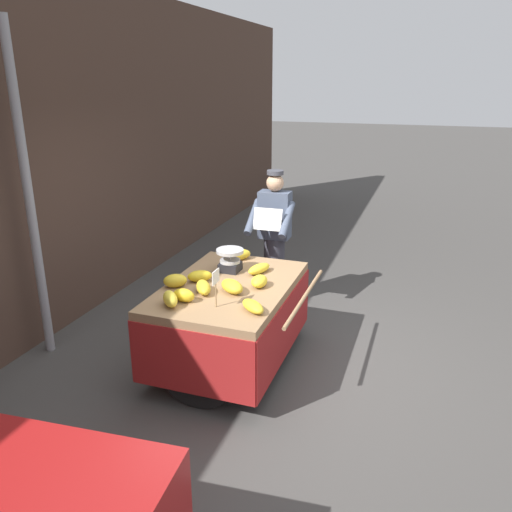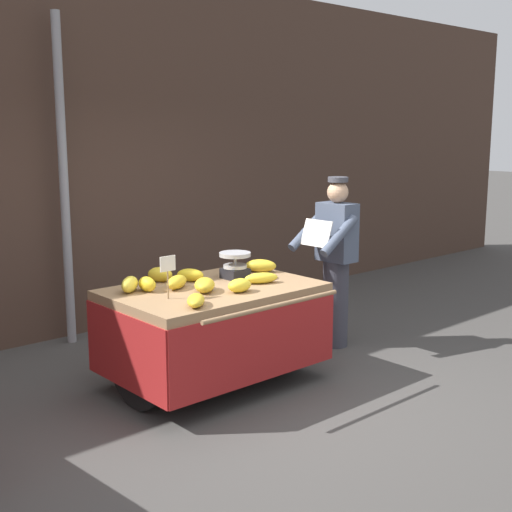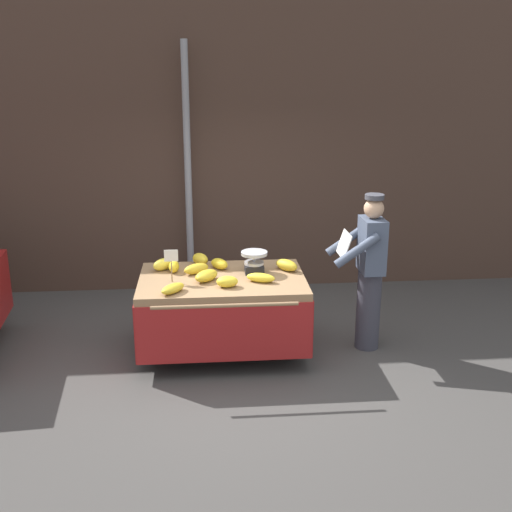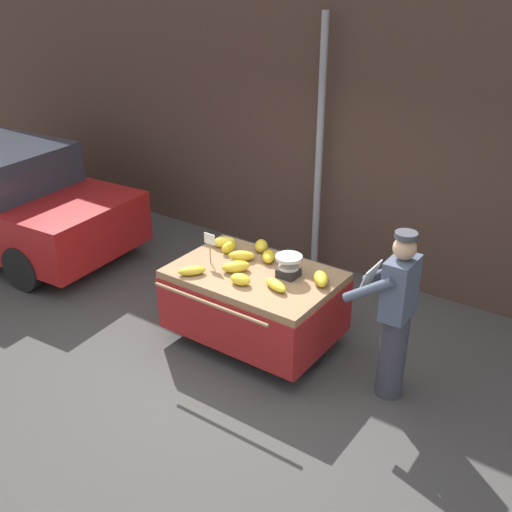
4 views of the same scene
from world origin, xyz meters
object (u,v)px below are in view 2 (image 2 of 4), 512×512
object	(u,v)px
price_sign	(168,268)
banana_bunch_1	(261,278)
banana_bunch_3	(160,274)
banana_bunch_9	(196,300)
weighing_scale	(235,265)
banana_bunch_7	(147,284)
banana_bunch_0	(190,275)
banana_bunch_4	(177,282)
banana_bunch_8	(205,285)
banana_bunch_6	(261,266)
street_pole	(64,183)
banana_bunch_2	(130,284)
banana_bunch_5	(240,285)
banana_cart	(213,312)
vendor_person	(335,261)

from	to	relation	value
price_sign	banana_bunch_1	size ratio (longest dim) A/B	1.13
price_sign	banana_bunch_3	bearing A→B (deg)	62.22
banana_bunch_9	weighing_scale	bearing A→B (deg)	32.99
price_sign	banana_bunch_7	distance (m)	0.37
banana_bunch_7	banana_bunch_0	bearing A→B (deg)	8.43
banana_bunch_4	banana_bunch_8	world-z (taller)	banana_bunch_8
banana_bunch_1	banana_bunch_6	distance (m)	0.47
banana_bunch_7	street_pole	bearing A→B (deg)	85.21
banana_bunch_2	banana_bunch_3	bearing A→B (deg)	21.69
street_pole	banana_bunch_4	bearing A→B (deg)	-86.91
banana_bunch_5	price_sign	bearing A→B (deg)	159.80
banana_cart	price_sign	bearing A→B (deg)	-169.89
weighing_scale	banana_bunch_7	world-z (taller)	weighing_scale
banana_bunch_3	banana_bunch_7	xyz separation A→B (m)	(-0.28, -0.23, -0.00)
street_pole	banana_cart	xyz separation A→B (m)	(0.36, -1.92, -1.00)
banana_bunch_5	banana_bunch_9	xyz separation A→B (m)	(-0.53, -0.12, -0.01)
banana_bunch_3	banana_bunch_0	bearing A→B (deg)	-37.43
banana_bunch_1	banana_bunch_9	distance (m)	0.92
banana_bunch_7	vendor_person	distance (m)	2.09
banana_bunch_5	banana_bunch_3	bearing A→B (deg)	109.58
banana_bunch_4	banana_bunch_9	size ratio (longest dim) A/B	1.01
street_pole	banana_bunch_7	distance (m)	1.85
banana_bunch_6	banana_cart	bearing A→B (deg)	-165.99
price_sign	banana_bunch_3	size ratio (longest dim) A/B	1.52
street_pole	banana_bunch_6	size ratio (longest dim) A/B	11.47
banana_bunch_1	banana_bunch_3	xyz separation A→B (m)	(-0.61, 0.63, 0.02)
banana_bunch_3	vendor_person	bearing A→B (deg)	-13.40
weighing_scale	banana_bunch_3	distance (m)	0.66
banana_bunch_1	banana_bunch_7	size ratio (longest dim) A/B	1.47
banana_bunch_7	banana_bunch_5	bearing A→B (deg)	-43.57
banana_bunch_3	banana_bunch_7	size ratio (longest dim) A/B	1.10
banana_bunch_2	banana_bunch_6	world-z (taller)	banana_bunch_2
street_pole	banana_bunch_9	world-z (taller)	street_pole
banana_bunch_9	banana_bunch_5	bearing A→B (deg)	13.10
banana_bunch_3	banana_bunch_9	world-z (taller)	banana_bunch_3
banana_bunch_4	weighing_scale	bearing A→B (deg)	-1.94
weighing_scale	vendor_person	world-z (taller)	vendor_person
price_sign	banana_bunch_5	size ratio (longest dim) A/B	1.57
banana_bunch_3	banana_bunch_8	xyz separation A→B (m)	(0.06, -0.55, -0.01)
price_sign	banana_bunch_7	xyz separation A→B (m)	(0.01, 0.32, -0.19)
street_pole	banana_bunch_0	xyz separation A→B (m)	(0.35, -1.63, -0.72)
banana_bunch_0	banana_bunch_4	xyz separation A→B (m)	(-0.25, -0.15, -0.00)
banana_bunch_8	banana_bunch_1	bearing A→B (deg)	-7.96
banana_bunch_2	banana_bunch_7	bearing A→B (deg)	-31.32
banana_bunch_8	banana_bunch_9	xyz separation A→B (m)	(-0.33, -0.32, -0.01)
banana_bunch_5	banana_bunch_9	distance (m)	0.55
vendor_person	banana_bunch_5	bearing A→B (deg)	-167.98
street_pole	banana_bunch_3	world-z (taller)	street_pole
banana_cart	banana_bunch_1	size ratio (longest dim) A/B	5.84
banana_bunch_0	banana_bunch_9	size ratio (longest dim) A/B	0.83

